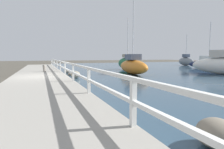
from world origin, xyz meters
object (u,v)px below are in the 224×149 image
(sailboat_gray, at_px, (186,61))
(sailboat_green, at_px, (128,63))
(mooring_bollard, at_px, (44,68))
(sailboat_navy, at_px, (208,64))
(sailboat_orange, at_px, (133,66))

(sailboat_gray, bearing_deg, sailboat_green, -153.67)
(mooring_bollard, distance_m, sailboat_gray, 25.76)
(sailboat_gray, bearing_deg, sailboat_navy, -107.15)
(mooring_bollard, height_order, sailboat_orange, sailboat_orange)
(sailboat_navy, xyz_separation_m, sailboat_orange, (-13.08, -2.49, 0.07))
(sailboat_gray, xyz_separation_m, sailboat_orange, (-16.48, -9.92, -0.09))
(mooring_bollard, relative_size, sailboat_orange, 0.08)
(sailboat_green, distance_m, sailboat_navy, 11.35)
(sailboat_navy, bearing_deg, sailboat_gray, 40.80)
(sailboat_gray, bearing_deg, sailboat_orange, -141.55)
(mooring_bollard, height_order, sailboat_green, sailboat_green)
(mooring_bollard, bearing_deg, sailboat_green, 20.40)
(sailboat_gray, relative_size, sailboat_orange, 0.70)
(mooring_bollard, bearing_deg, sailboat_gray, 19.54)
(sailboat_navy, relative_size, sailboat_orange, 0.77)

